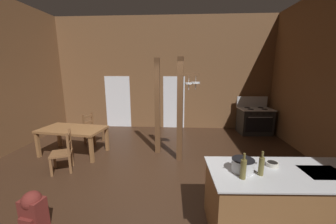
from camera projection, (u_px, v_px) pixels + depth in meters
The scene contains 16 objects.
ground_plane at pixel (148, 182), 4.21m from camera, with size 9.00×8.72×0.10m, color #382316.
wall_back at pixel (164, 74), 7.68m from camera, with size 9.00×0.14×4.26m, color brown.
glazed_door_back_left at pixel (118, 102), 7.96m from camera, with size 1.00×0.01×2.05m, color white.
glazed_panel_back_right at pixel (174, 103), 7.82m from camera, with size 0.84×0.01×2.05m, color white.
kitchen_island at pixel (284, 202), 2.81m from camera, with size 2.20×1.06×0.93m.
stove_range at pixel (254, 120), 7.22m from camera, with size 1.19×0.89×1.32m.
support_post_with_pot_rack at pixel (181, 108), 4.90m from camera, with size 0.56×0.23×2.61m.
support_post_center at pixel (157, 107), 5.38m from camera, with size 0.14×0.14×2.61m.
dining_table at pixel (73, 131), 5.40m from camera, with size 1.81×1.12×0.74m.
ladderback_chair_near_window at pixel (92, 129), 6.31m from camera, with size 0.55×0.55×0.95m.
ladderback_chair_by_post at pixel (64, 152), 4.52m from camera, with size 0.58×0.58×0.95m.
backpack at pixel (33, 209), 2.88m from camera, with size 0.35×0.34×0.60m.
stockpot_on_counter at pixel (243, 165), 2.71m from camera, with size 0.37×0.30×0.18m.
mixing_bowl_on_counter at pixel (272, 164), 2.87m from camera, with size 0.17×0.17×0.06m.
bottle_tall_on_counter at pixel (261, 166), 2.61m from camera, with size 0.07×0.07×0.34m.
bottle_short_on_counter at pixel (243, 169), 2.52m from camera, with size 0.08×0.08×0.35m.
Camera 1 is at (0.66, -3.76, 2.31)m, focal length 21.09 mm.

